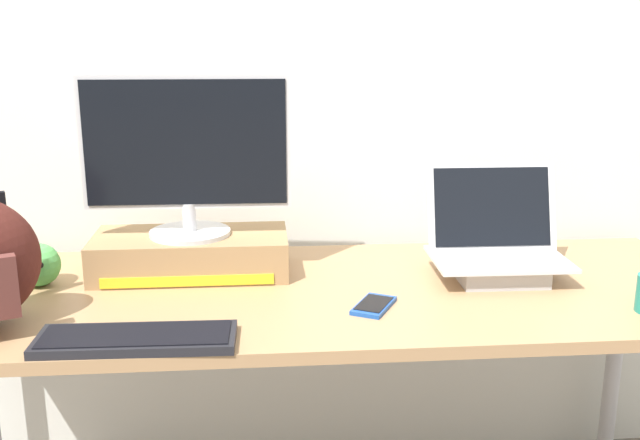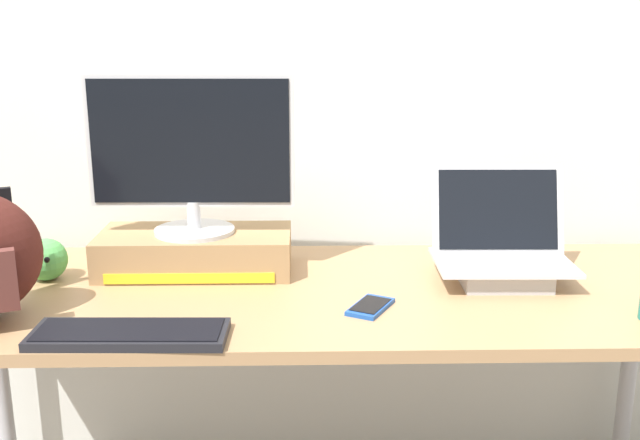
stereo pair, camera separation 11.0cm
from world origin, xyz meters
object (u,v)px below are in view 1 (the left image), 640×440
(toner_box_yellow, at_px, (191,254))
(desktop_monitor, at_px, (186,155))
(open_laptop, at_px, (497,255))
(external_keyboard, at_px, (136,339))
(plush_toy, at_px, (38,265))
(cell_phone, at_px, (374,305))

(toner_box_yellow, height_order, desktop_monitor, desktop_monitor)
(open_laptop, height_order, external_keyboard, open_laptop)
(desktop_monitor, xyz_separation_m, plush_toy, (-0.38, -0.07, -0.27))
(desktop_monitor, bearing_deg, external_keyboard, -98.27)
(desktop_monitor, height_order, external_keyboard, desktop_monitor)
(external_keyboard, bearing_deg, open_laptop, 23.29)
(external_keyboard, relative_size, plush_toy, 3.77)
(open_laptop, xyz_separation_m, external_keyboard, (-0.89, -0.36, -0.05))
(desktop_monitor, height_order, plush_toy, desktop_monitor)
(toner_box_yellow, bearing_deg, open_laptop, -7.12)
(open_laptop, relative_size, plush_toy, 3.19)
(desktop_monitor, xyz_separation_m, cell_phone, (0.45, -0.30, -0.32))
(open_laptop, bearing_deg, toner_box_yellow, 173.97)
(toner_box_yellow, distance_m, open_laptop, 0.82)
(toner_box_yellow, xyz_separation_m, desktop_monitor, (-0.00, -0.00, 0.27))
(external_keyboard, bearing_deg, plush_toy, 129.38)
(external_keyboard, xyz_separation_m, plush_toy, (-0.30, 0.39, 0.04))
(plush_toy, bearing_deg, toner_box_yellow, 10.46)
(toner_box_yellow, relative_size, cell_phone, 3.35)
(desktop_monitor, bearing_deg, cell_phone, -32.05)
(cell_phone, bearing_deg, open_laptop, 56.92)
(open_laptop, distance_m, external_keyboard, 0.96)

